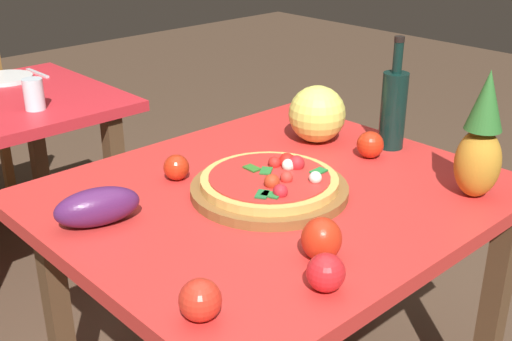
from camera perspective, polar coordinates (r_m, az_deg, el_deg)
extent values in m
cube|color=#513722|center=(1.99, 20.05, -12.35)|extent=(0.06, 0.06, 0.72)
cube|color=#513722|center=(1.99, -17.08, -11.82)|extent=(0.06, 0.06, 0.72)
cube|color=#513722|center=(2.42, 1.62, -4.00)|extent=(0.06, 0.06, 0.72)
cube|color=red|center=(1.69, 1.58, -2.32)|extent=(1.14, 0.98, 0.04)
cube|color=#513722|center=(2.56, -12.01, -2.90)|extent=(0.06, 0.06, 0.72)
cube|color=#513722|center=(3.12, -18.65, 1.29)|extent=(0.06, 0.06, 0.72)
cube|color=brown|center=(3.32, -20.92, -0.60)|extent=(0.04, 0.04, 0.41)
cylinder|color=brown|center=(1.66, 1.18, -1.70)|extent=(0.41, 0.41, 0.02)
cylinder|color=#E1AE55|center=(1.65, 1.19, -0.96)|extent=(0.35, 0.35, 0.02)
cylinder|color=red|center=(1.64, 1.19, -0.54)|extent=(0.31, 0.31, 0.00)
sphere|color=red|center=(1.70, 2.74, 0.85)|extent=(0.04, 0.04, 0.04)
sphere|color=red|center=(1.69, 3.59, 0.63)|extent=(0.04, 0.04, 0.04)
sphere|color=red|center=(1.61, 2.71, -0.63)|extent=(0.03, 0.03, 0.03)
sphere|color=red|center=(1.58, 1.41, -1.02)|extent=(0.04, 0.04, 0.04)
sphere|color=red|center=(1.70, 1.64, 0.68)|extent=(0.03, 0.03, 0.03)
sphere|color=red|center=(1.54, 2.17, -1.86)|extent=(0.04, 0.04, 0.04)
sphere|color=red|center=(1.70, 2.95, 0.62)|extent=(0.03, 0.03, 0.03)
cube|color=#317626|center=(1.68, -0.36, 0.22)|extent=(0.03, 0.04, 0.00)
cube|color=#2A7A31|center=(1.66, 0.90, -0.02)|extent=(0.05, 0.05, 0.00)
cube|color=#237439|center=(1.54, 0.56, -2.10)|extent=(0.05, 0.05, 0.00)
cube|color=#257F37|center=(1.53, 1.33, -2.15)|extent=(0.04, 0.05, 0.00)
cube|color=#238037|center=(1.67, 5.55, -0.06)|extent=(0.05, 0.03, 0.00)
sphere|color=white|center=(1.68, 2.83, 0.48)|extent=(0.03, 0.03, 0.03)
sphere|color=white|center=(1.61, 5.26, -0.64)|extent=(0.03, 0.03, 0.03)
sphere|color=white|center=(1.68, 3.05, 0.49)|extent=(0.03, 0.03, 0.03)
cylinder|color=black|center=(1.97, 12.01, 5.17)|extent=(0.08, 0.08, 0.23)
cylinder|color=black|center=(1.92, 12.41, 9.71)|extent=(0.03, 0.03, 0.09)
cylinder|color=black|center=(1.91, 12.55, 11.25)|extent=(0.03, 0.03, 0.02)
ellipsoid|color=#BF8226|center=(1.71, 18.96, 0.63)|extent=(0.11, 0.11, 0.18)
cone|color=#2B682A|center=(1.66, 19.70, 5.87)|extent=(0.09, 0.09, 0.15)
sphere|color=#DCDB5E|center=(1.99, 5.41, 4.98)|extent=(0.18, 0.18, 0.18)
ellipsoid|color=red|center=(1.37, 5.80, -6.04)|extent=(0.09, 0.09, 0.10)
ellipsoid|color=#4E1F54|center=(1.54, -13.81, -3.13)|extent=(0.22, 0.14, 0.09)
sphere|color=red|center=(1.90, 10.04, 2.26)|extent=(0.08, 0.08, 0.08)
sphere|color=red|center=(1.27, 6.18, -8.94)|extent=(0.08, 0.08, 0.08)
sphere|color=red|center=(1.74, -7.04, 0.27)|extent=(0.07, 0.07, 0.07)
sphere|color=red|center=(1.19, -4.95, -11.31)|extent=(0.08, 0.08, 0.08)
cylinder|color=silver|center=(2.42, -19.01, 6.38)|extent=(0.07, 0.07, 0.11)
cylinder|color=white|center=(2.86, -21.26, 7.59)|extent=(0.22, 0.22, 0.02)
cube|color=silver|center=(2.91, -18.73, 8.14)|extent=(0.02, 0.18, 0.01)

